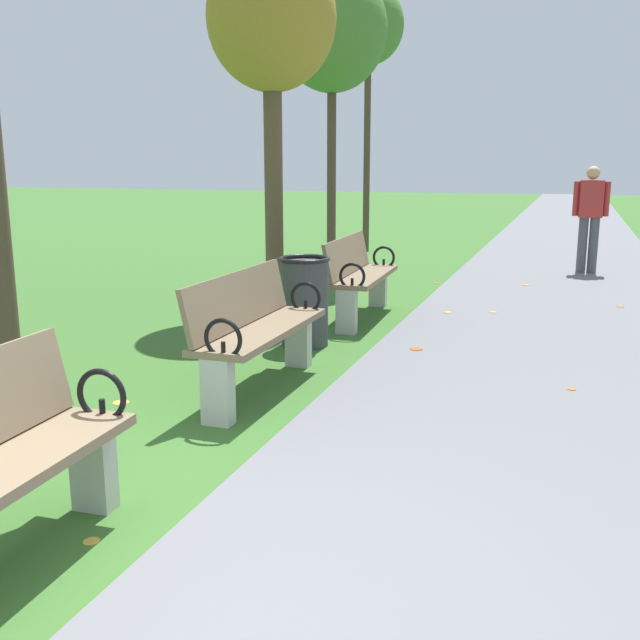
# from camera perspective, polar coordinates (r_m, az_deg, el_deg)

# --- Properties ---
(ground_plane) EXTENTS (80.00, 80.00, 0.00)m
(ground_plane) POSITION_cam_1_polar(r_m,az_deg,el_deg) (3.07, -19.27, -21.90)
(ground_plane) COLOR #386628
(paved_walkway) EXTENTS (3.09, 44.00, 0.02)m
(paved_walkway) POSITION_cam_1_polar(r_m,az_deg,el_deg) (20.01, 18.91, 6.82)
(paved_walkway) COLOR slate
(paved_walkway) RESTS_ON ground
(park_bench_2) EXTENTS (0.47, 1.60, 0.90)m
(park_bench_2) POSITION_cam_1_polar(r_m,az_deg,el_deg) (5.40, -5.06, -0.65)
(park_bench_2) COLOR #7A664C
(park_bench_2) RESTS_ON ground
(park_bench_3) EXTENTS (0.54, 1.62, 0.90)m
(park_bench_3) POSITION_cam_1_polar(r_m,az_deg,el_deg) (7.94, 3.11, 3.56)
(park_bench_3) COLOR #7A664C
(park_bench_3) RESTS_ON ground
(tree_3) EXTENTS (1.41, 1.41, 3.99)m
(tree_3) POSITION_cam_1_polar(r_m,az_deg,el_deg) (8.45, -3.84, 22.21)
(tree_3) COLOR brown
(tree_3) RESTS_ON ground
(tree_4) EXTENTS (1.54, 1.54, 4.35)m
(tree_4) POSITION_cam_1_polar(r_m,az_deg,el_deg) (10.83, 0.95, 21.79)
(tree_4) COLOR #4C3D2D
(tree_4) RESTS_ON ground
(tree_5) EXTENTS (1.29, 1.29, 4.86)m
(tree_5) POSITION_cam_1_polar(r_m,az_deg,el_deg) (14.27, 3.85, 21.99)
(tree_5) COLOR #4C3D2D
(tree_5) RESTS_ON ground
(pedestrian_walking) EXTENTS (0.53, 0.24, 1.62)m
(pedestrian_walking) POSITION_cam_1_polar(r_m,az_deg,el_deg) (11.91, 20.51, 7.86)
(pedestrian_walking) COLOR #4C4C56
(pedestrian_walking) RESTS_ON paved_walkway
(trash_bin) EXTENTS (0.48, 0.48, 0.84)m
(trash_bin) POSITION_cam_1_polar(r_m,az_deg,el_deg) (6.76, -1.22, 1.50)
(trash_bin) COLOR #38383D
(trash_bin) RESTS_ON ground
(scattered_leaves) EXTENTS (4.65, 10.22, 0.02)m
(scattered_leaves) POSITION_cam_1_polar(r_m,az_deg,el_deg) (6.55, 5.59, -2.58)
(scattered_leaves) COLOR #93511E
(scattered_leaves) RESTS_ON ground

